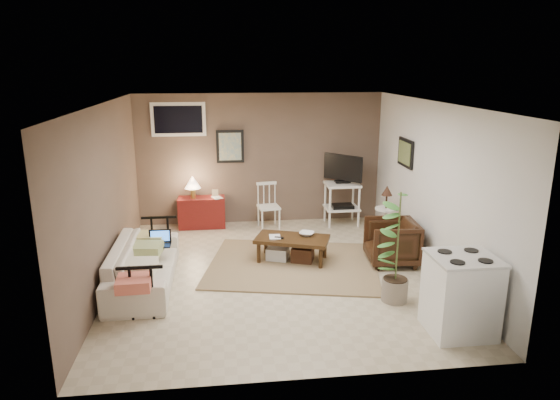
{
  "coord_description": "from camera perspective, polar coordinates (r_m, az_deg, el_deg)",
  "views": [
    {
      "loc": [
        -0.72,
        -6.57,
        2.89
      ],
      "look_at": [
        0.11,
        0.35,
        0.99
      ],
      "focal_mm": 32.0,
      "sensor_mm": 36.0,
      "label": 1
    }
  ],
  "objects": [
    {
      "name": "book_table",
      "position": [
        7.44,
        -1.24,
        -3.5
      ],
      "size": [
        0.17,
        0.03,
        0.23
      ],
      "primitive_type": "imported",
      "rotation": [
        0.0,
        0.0,
        -0.05
      ],
      "color": "#3D2810",
      "rests_on": "coffee_table"
    },
    {
      "name": "tv_stand",
      "position": [
        9.24,
        7.13,
        1.36
      ],
      "size": [
        0.62,
        0.6,
        1.31
      ],
      "color": "white",
      "rests_on": "floor"
    },
    {
      "name": "spindle_chair",
      "position": [
        9.06,
        -1.32,
        -0.81
      ],
      "size": [
        0.42,
        0.42,
        0.82
      ],
      "color": "white",
      "rests_on": "floor"
    },
    {
      "name": "armchair",
      "position": [
        7.63,
        12.64,
        -4.47
      ],
      "size": [
        0.72,
        0.76,
        0.73
      ],
      "primitive_type": "imported",
      "rotation": [
        0.0,
        0.0,
        -1.64
      ],
      "color": "black",
      "rests_on": "floor"
    },
    {
      "name": "sofa_pillows",
      "position": [
        6.71,
        -15.31,
        -6.39
      ],
      "size": [
        0.38,
        1.89,
        0.13
      ],
      "primitive_type": null,
      "color": "#F0E8C7",
      "rests_on": "sofa"
    },
    {
      "name": "bowl",
      "position": [
        7.55,
        3.08,
        -3.27
      ],
      "size": [
        0.22,
        0.14,
        0.22
      ],
      "primitive_type": "imported",
      "rotation": [
        0.0,
        0.0,
        -0.41
      ],
      "color": "#3D2810",
      "rests_on": "coffee_table"
    },
    {
      "name": "red_console",
      "position": [
        9.21,
        -9.02,
        -1.07
      ],
      "size": [
        0.84,
        0.37,
        0.97
      ],
      "color": "maroon",
      "rests_on": "floor"
    },
    {
      "name": "book_console",
      "position": [
        8.99,
        -7.68,
        0.77
      ],
      "size": [
        0.15,
        0.08,
        0.21
      ],
      "primitive_type": "imported",
      "rotation": [
        0.0,
        0.0,
        0.42
      ],
      "color": "#3D2810",
      "rests_on": "red_console"
    },
    {
      "name": "art_right",
      "position": [
        8.28,
        14.16,
        5.25
      ],
      "size": [
        0.03,
        0.6,
        0.45
      ],
      "primitive_type": "cube",
      "color": "black"
    },
    {
      "name": "rug",
      "position": [
        7.48,
        1.5,
        -7.39
      ],
      "size": [
        2.82,
        2.44,
        0.02
      ],
      "primitive_type": "cube",
      "rotation": [
        0.0,
        0.0,
        -0.21
      ],
      "color": "#886E4F",
      "rests_on": "floor"
    },
    {
      "name": "floor",
      "position": [
        7.21,
        -0.54,
        -8.39
      ],
      "size": [
        5.0,
        5.0,
        0.0
      ],
      "primitive_type": "plane",
      "color": "#C1B293",
      "rests_on": "ground"
    },
    {
      "name": "potted_plant",
      "position": [
        6.31,
        13.3,
        -4.85
      ],
      "size": [
        0.36,
        0.36,
        1.44
      ],
      "color": "gray",
      "rests_on": "floor"
    },
    {
      "name": "window",
      "position": [
        9.12,
        -11.54,
        9.01
      ],
      "size": [
        0.96,
        0.03,
        0.6
      ],
      "primitive_type": "cube",
      "color": "white"
    },
    {
      "name": "stove",
      "position": [
        5.91,
        19.95,
        -10.12
      ],
      "size": [
        0.69,
        0.65,
        0.91
      ],
      "color": "white",
      "rests_on": "floor"
    },
    {
      "name": "side_table",
      "position": [
        8.47,
        12.03,
        -0.82
      ],
      "size": [
        0.36,
        0.36,
        0.96
      ],
      "color": "white",
      "rests_on": "floor"
    },
    {
      "name": "laptop",
      "position": [
        7.21,
        -13.57,
        -4.52
      ],
      "size": [
        0.31,
        0.22,
        0.21
      ],
      "color": "black",
      "rests_on": "sofa"
    },
    {
      "name": "art_back",
      "position": [
        9.16,
        -5.72,
        6.11
      ],
      "size": [
        0.5,
        0.03,
        0.6
      ],
      "primitive_type": "cube",
      "color": "black"
    },
    {
      "name": "coffee_table",
      "position": [
        7.55,
        1.34,
        -5.43
      ],
      "size": [
        1.2,
        0.89,
        0.41
      ],
      "color": "#3D2810",
      "rests_on": "floor"
    },
    {
      "name": "sofa_end_rails",
      "position": [
        6.96,
        -14.42,
        -6.79
      ],
      "size": [
        0.54,
        1.99,
        0.67
      ],
      "primitive_type": null,
      "color": "black",
      "rests_on": "floor"
    },
    {
      "name": "sofa",
      "position": [
        6.96,
        -15.39,
        -6.38
      ],
      "size": [
        0.58,
        1.99,
        0.78
      ],
      "primitive_type": "imported",
      "rotation": [
        0.0,
        0.0,
        1.57
      ],
      "color": "white",
      "rests_on": "floor"
    }
  ]
}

